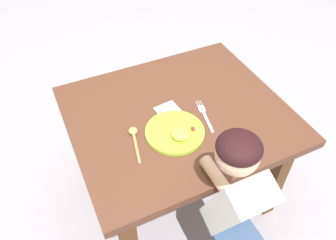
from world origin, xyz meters
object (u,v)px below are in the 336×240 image
Objects in this scene: spoon at (134,138)px; plate at (176,132)px; person at (234,226)px; fork at (205,115)px.

plate is at bearing -92.75° from spoon.
person reaches higher than spoon.
plate reaches higher than fork.
spoon is at bearing 113.32° from person.
spoon is at bearing 101.01° from fork.
person is at bearing -85.63° from plate.
plate is 0.47m from person.
plate is at bearing 116.32° from fork.
fork is at bearing 15.32° from plate.
plate is at bearing 94.37° from person.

